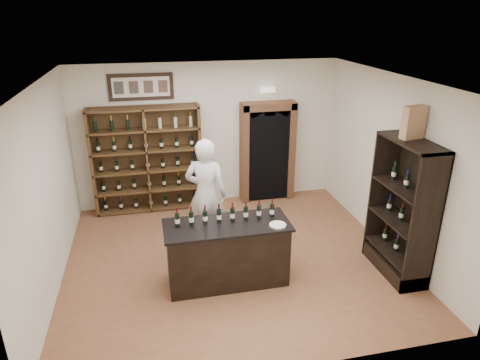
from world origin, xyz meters
The scene contains 22 objects.
floor centered at (0.00, 0.00, 0.00)m, with size 5.50×5.50×0.00m, color #93593B.
ceiling centered at (0.00, 0.00, 3.00)m, with size 5.50×5.50×0.00m, color white.
wall_back centered at (0.00, 2.50, 1.50)m, with size 5.50×0.04×3.00m, color white.
wall_left centered at (-2.75, 0.00, 1.50)m, with size 0.04×5.00×3.00m, color white.
wall_right centered at (2.75, 0.00, 1.50)m, with size 0.04×5.00×3.00m, color white.
wine_shelf centered at (-1.30, 2.33, 1.10)m, with size 2.20×0.38×2.20m.
framed_picture centered at (-1.30, 2.47, 2.55)m, with size 1.25×0.04×0.52m, color black.
arched_doorway centered at (1.25, 2.33, 1.14)m, with size 1.17×0.35×2.17m.
emergency_light centered at (1.25, 2.42, 2.40)m, with size 0.30×0.10×0.10m, color white.
tasting_counter centered at (-0.20, -0.60, 0.49)m, with size 1.88×0.78×1.00m.
counter_bottle_0 centered at (-0.92, -0.51, 1.11)m, with size 0.07×0.07×0.30m.
counter_bottle_1 centered at (-0.71, -0.51, 1.11)m, with size 0.07×0.07×0.30m.
counter_bottle_2 centered at (-0.51, -0.51, 1.11)m, with size 0.07×0.07×0.30m.
counter_bottle_3 centered at (-0.30, -0.51, 1.11)m, with size 0.07×0.07×0.30m.
counter_bottle_4 centered at (-0.10, -0.51, 1.11)m, with size 0.07×0.07×0.30m.
counter_bottle_5 centered at (0.11, -0.51, 1.11)m, with size 0.07×0.07×0.30m.
counter_bottle_6 centered at (0.31, -0.51, 1.11)m, with size 0.07×0.07×0.30m.
counter_bottle_7 centered at (0.52, -0.51, 1.11)m, with size 0.07×0.07×0.30m.
side_cabinet centered at (2.52, -0.90, 0.75)m, with size 0.48×1.20×2.20m.
shopkeeper centered at (-0.34, 0.56, 1.00)m, with size 0.73×0.48×1.99m, color white.
plate centered at (0.52, -0.81, 1.01)m, with size 0.25×0.25×0.02m, color silver.
wine_crate centered at (2.53, -0.79, 2.44)m, with size 0.34×0.14×0.48m, color tan.
Camera 1 is at (-1.22, -6.14, 3.98)m, focal length 32.00 mm.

